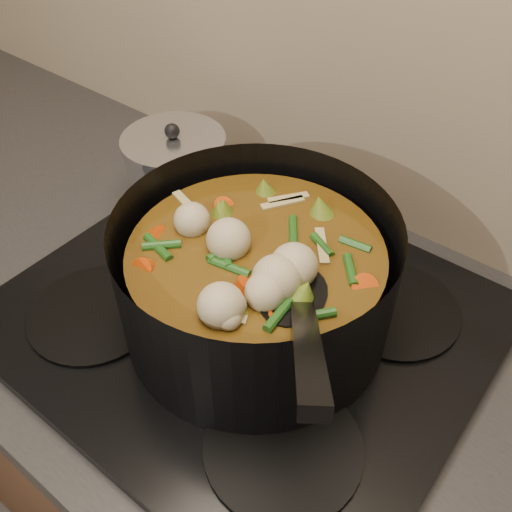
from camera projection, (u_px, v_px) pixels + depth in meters
The scene contains 4 objects.
counter at pixel (248, 473), 1.11m from camera, with size 2.64×0.64×0.91m.
stovetop at pixel (245, 317), 0.79m from camera, with size 0.62×0.54×0.03m.
stockpot at pixel (256, 280), 0.72m from camera, with size 0.46×0.46×0.26m.
saucepan at pixel (176, 167), 0.94m from camera, with size 0.17×0.17×0.14m.
Camera 1 is at (0.33, 1.53, 1.52)m, focal length 40.00 mm.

